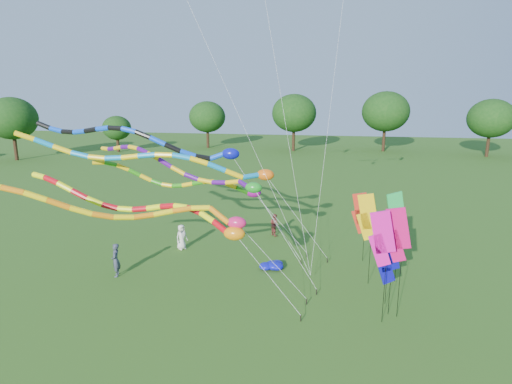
% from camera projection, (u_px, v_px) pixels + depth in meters
% --- Properties ---
extents(ground, '(160.00, 160.00, 0.00)m').
position_uv_depth(ground, '(250.00, 315.00, 19.16)').
color(ground, '#265A18').
rests_on(ground, ground).
extents(tree_ring, '(119.99, 120.51, 9.52)m').
position_uv_depth(tree_ring, '(369.00, 201.00, 18.05)').
color(tree_ring, '#382314').
rests_on(tree_ring, ground).
extents(tube_kite_red, '(13.40, 2.00, 6.34)m').
position_uv_depth(tube_kite_red, '(159.00, 211.00, 19.95)').
color(tube_kite_red, black).
rests_on(tube_kite_red, ground).
extents(tube_kite_orange, '(14.35, 4.09, 6.78)m').
position_uv_depth(tube_kite_orange, '(132.00, 210.00, 18.30)').
color(tube_kite_orange, black).
rests_on(tube_kite_orange, ground).
extents(tube_kite_purple, '(13.53, 5.14, 7.31)m').
position_uv_depth(tube_kite_purple, '(187.00, 169.00, 23.32)').
color(tube_kite_purple, black).
rests_on(tube_kite_purple, ground).
extents(tube_kite_blue, '(15.45, 1.25, 8.53)m').
position_uv_depth(tube_kite_blue, '(156.00, 142.00, 23.94)').
color(tube_kite_blue, black).
rests_on(tube_kite_blue, ground).
extents(tube_kite_cyan, '(16.25, 3.55, 8.25)m').
position_uv_depth(tube_kite_cyan, '(173.00, 162.00, 22.98)').
color(tube_kite_cyan, black).
rests_on(tube_kite_cyan, ground).
extents(tube_kite_green, '(12.08, 2.14, 6.42)m').
position_uv_depth(tube_kite_green, '(198.00, 183.00, 24.76)').
color(tube_kite_green, black).
rests_on(tube_kite_green, ground).
extents(banner_pole_blue_a, '(1.13, 0.45, 3.98)m').
position_uv_depth(banner_pole_blue_a, '(387.00, 258.00, 18.54)').
color(banner_pole_blue_a, black).
rests_on(banner_pole_blue_a, ground).
extents(banner_pole_blue_b, '(1.15, 0.32, 4.63)m').
position_uv_depth(banner_pole_blue_b, '(385.00, 236.00, 19.36)').
color(banner_pole_blue_b, black).
rests_on(banner_pole_blue_b, ground).
extents(banner_pole_magenta_a, '(1.16, 0.11, 5.05)m').
position_uv_depth(banner_pole_magenta_a, '(382.00, 239.00, 17.73)').
color(banner_pole_magenta_a, black).
rests_on(banner_pole_magenta_a, ground).
extents(banner_pole_magenta_b, '(1.16, 0.30, 5.06)m').
position_uv_depth(banner_pole_magenta_b, '(397.00, 235.00, 18.19)').
color(banner_pole_magenta_b, black).
rests_on(banner_pole_magenta_b, ground).
extents(banner_pole_green, '(1.13, 0.43, 4.89)m').
position_uv_depth(banner_pole_green, '(395.00, 216.00, 21.61)').
color(banner_pole_green, black).
rests_on(banner_pole_green, ground).
extents(banner_pole_red, '(1.16, 0.29, 4.15)m').
position_uv_depth(banner_pole_red, '(361.00, 213.00, 24.65)').
color(banner_pole_red, black).
rests_on(banner_pole_red, ground).
extents(banner_pole_orange, '(1.15, 0.35, 4.84)m').
position_uv_depth(banner_pole_orange, '(367.00, 217.00, 21.53)').
color(banner_pole_orange, black).
rests_on(banner_pole_orange, ground).
extents(blue_nylon_heap, '(1.17, 0.86, 0.40)m').
position_uv_depth(blue_nylon_heap, '(273.00, 267.00, 23.89)').
color(blue_nylon_heap, '#0E11B6').
rests_on(blue_nylon_heap, ground).
extents(person_a, '(0.86, 0.93, 1.59)m').
position_uv_depth(person_a, '(182.00, 237.00, 26.94)').
color(person_a, silver).
rests_on(person_a, ground).
extents(person_b, '(0.65, 0.78, 1.83)m').
position_uv_depth(person_b, '(116.00, 260.00, 22.96)').
color(person_b, '#383C4E').
rests_on(person_b, ground).
extents(person_c, '(0.91, 0.94, 1.53)m').
position_uv_depth(person_c, '(275.00, 225.00, 29.51)').
color(person_c, brown).
rests_on(person_c, ground).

